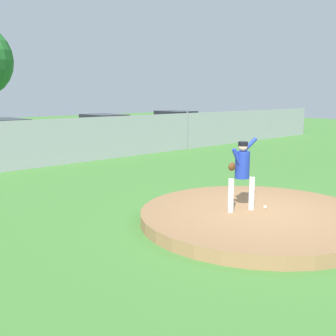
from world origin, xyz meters
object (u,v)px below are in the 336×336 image
(baseball, at_px, (265,207))
(parked_car_silver, at_px, (176,125))
(pitcher_youth, at_px, (242,169))
(parked_car_red, at_px, (104,131))
(traffic_cone_orange, at_px, (57,140))
(parked_car_teal, at_px, (5,137))

(baseball, height_order, parked_car_silver, parked_car_silver)
(pitcher_youth, xyz_separation_m, parked_car_red, (5.70, 13.76, -0.38))
(baseball, xyz_separation_m, traffic_cone_orange, (3.56, 16.60, -0.04))
(pitcher_youth, relative_size, parked_car_silver, 0.34)
(parked_car_teal, height_order, traffic_cone_orange, parked_car_teal)
(parked_car_teal, height_order, parked_car_red, parked_car_red)
(pitcher_youth, bearing_deg, traffic_cone_orange, 75.89)
(parked_car_silver, xyz_separation_m, traffic_cone_orange, (-7.49, 2.13, -0.59))
(parked_car_red, distance_m, parked_car_silver, 5.90)
(baseball, distance_m, parked_car_teal, 14.74)
(pitcher_youth, distance_m, traffic_cone_orange, 16.85)
(traffic_cone_orange, bearing_deg, parked_car_teal, -153.17)
(baseball, xyz_separation_m, parked_car_silver, (11.05, 14.47, 0.55))
(parked_car_silver, bearing_deg, parked_car_teal, 178.63)
(baseball, height_order, parked_car_red, parked_car_red)
(parked_car_teal, bearing_deg, baseball, -89.52)
(baseball, bearing_deg, pitcher_youth, 152.53)
(parked_car_red, height_order, traffic_cone_orange, parked_car_red)
(parked_car_red, bearing_deg, parked_car_teal, 172.56)
(parked_car_teal, relative_size, traffic_cone_orange, 8.69)
(pitcher_youth, distance_m, baseball, 1.10)
(pitcher_youth, distance_m, parked_car_red, 14.90)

